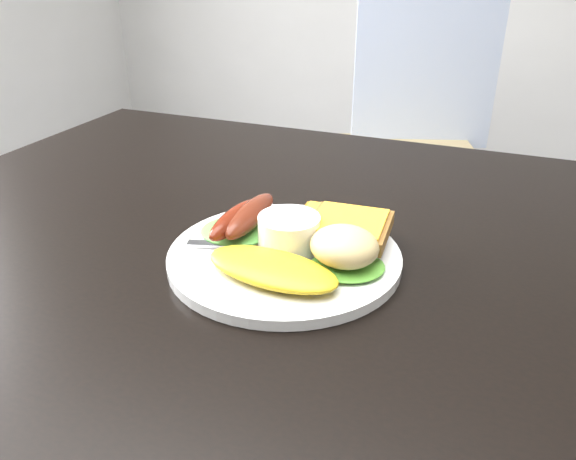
{
  "coord_description": "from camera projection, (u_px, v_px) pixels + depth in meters",
  "views": [
    {
      "loc": [
        0.13,
        -0.52,
        1.04
      ],
      "look_at": [
        -0.06,
        -0.04,
        0.78
      ],
      "focal_mm": 35.0,
      "sensor_mm": 36.0,
      "label": 1
    }
  ],
  "objects": [
    {
      "name": "lettuce_left",
      "position": [
        238.0,
        230.0,
        0.61
      ],
      "size": [
        0.1,
        0.09,
        0.01
      ],
      "primitive_type": "ellipsoid",
      "rotation": [
        0.0,
        0.0,
        0.32
      ],
      "color": "#398929",
      "rests_on": "plate"
    },
    {
      "name": "dining_table",
      "position": [
        355.0,
        267.0,
        0.61
      ],
      "size": [
        1.2,
        0.8,
        0.04
      ],
      "primitive_type": "cube",
      "color": "black",
      "rests_on": "ground"
    },
    {
      "name": "toast_a",
      "position": [
        331.0,
        225.0,
        0.62
      ],
      "size": [
        0.08,
        0.08,
        0.01
      ],
      "primitive_type": "cube",
      "rotation": [
        0.0,
        0.0,
        0.05
      ],
      "color": "olive",
      "rests_on": "plate"
    },
    {
      "name": "plate",
      "position": [
        284.0,
        257.0,
        0.58
      ],
      "size": [
        0.24,
        0.24,
        0.01
      ],
      "primitive_type": "cylinder",
      "color": "white",
      "rests_on": "dining_table"
    },
    {
      "name": "potato_salad",
      "position": [
        344.0,
        246.0,
        0.54
      ],
      "size": [
        0.08,
        0.08,
        0.04
      ],
      "primitive_type": "ellipsoid",
      "rotation": [
        0.0,
        0.0,
        -0.33
      ],
      "color": "beige",
      "rests_on": "lettuce_right"
    },
    {
      "name": "toast_b",
      "position": [
        349.0,
        228.0,
        0.58
      ],
      "size": [
        0.09,
        0.09,
        0.01
      ],
      "primitive_type": "cube",
      "rotation": [
        0.0,
        0.0,
        0.07
      ],
      "color": "brown",
      "rests_on": "toast_a"
    },
    {
      "name": "dining_chair",
      "position": [
        405.0,
        164.0,
        1.71
      ],
      "size": [
        0.56,
        0.56,
        0.05
      ],
      "primitive_type": "cube",
      "rotation": [
        0.0,
        0.0,
        0.33
      ],
      "color": "tan",
      "rests_on": "ground"
    },
    {
      "name": "ramekin",
      "position": [
        289.0,
        233.0,
        0.57
      ],
      "size": [
        0.07,
        0.07,
        0.04
      ],
      "primitive_type": "cylinder",
      "rotation": [
        0.0,
        0.0,
        0.05
      ],
      "color": "white",
      "rests_on": "plate"
    },
    {
      "name": "omelette",
      "position": [
        272.0,
        268.0,
        0.52
      ],
      "size": [
        0.14,
        0.08,
        0.02
      ],
      "primitive_type": "ellipsoid",
      "rotation": [
        0.0,
        0.0,
        -0.13
      ],
      "color": "gold",
      "rests_on": "plate"
    },
    {
      "name": "sausage_a",
      "position": [
        235.0,
        219.0,
        0.6
      ],
      "size": [
        0.03,
        0.1,
        0.02
      ],
      "primitive_type": "ellipsoid",
      "rotation": [
        0.0,
        0.0,
        -0.05
      ],
      "color": "#5E130B",
      "rests_on": "lettuce_left"
    },
    {
      "name": "lettuce_right",
      "position": [
        347.0,
        266.0,
        0.54
      ],
      "size": [
        0.09,
        0.09,
        0.01
      ],
      "primitive_type": "ellipsoid",
      "rotation": [
        0.0,
        0.0,
        0.38
      ],
      "color": "#38891B",
      "rests_on": "plate"
    },
    {
      "name": "fork",
      "position": [
        255.0,
        246.0,
        0.58
      ],
      "size": [
        0.14,
        0.05,
        0.0
      ],
      "primitive_type": "cube",
      "rotation": [
        0.0,
        0.0,
        0.29
      ],
      "color": "#ADAFB7",
      "rests_on": "plate"
    },
    {
      "name": "person",
      "position": [
        343.0,
        42.0,
        1.27
      ],
      "size": [
        0.64,
        0.45,
        1.7
      ],
      "primitive_type": "imported",
      "rotation": [
        0.0,
        0.0,
        3.21
      ],
      "color": "navy",
      "rests_on": "ground"
    },
    {
      "name": "sausage_b",
      "position": [
        251.0,
        215.0,
        0.6
      ],
      "size": [
        0.03,
        0.11,
        0.03
      ],
      "primitive_type": "ellipsoid",
      "rotation": [
        0.0,
        0.0,
        0.01
      ],
      "color": "#5D1512",
      "rests_on": "lettuce_left"
    }
  ]
}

